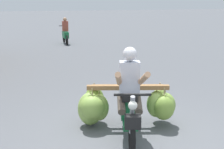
{
  "coord_description": "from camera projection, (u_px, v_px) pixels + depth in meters",
  "views": [
    {
      "loc": [
        -1.8,
        -4.35,
        2.35
      ],
      "look_at": [
        -0.01,
        1.39,
        0.9
      ],
      "focal_mm": 50.44,
      "sensor_mm": 36.0,
      "label": 1
    }
  ],
  "objects": [
    {
      "name": "ground_plane",
      "position": [
        138.0,
        147.0,
        5.11
      ],
      "size": [
        120.0,
        120.0,
        0.0
      ],
      "primitive_type": "plane",
      "color": "#56595E"
    },
    {
      "name": "motorbike_main_loaded",
      "position": [
        125.0,
        104.0,
        5.74
      ],
      "size": [
        1.84,
        1.96,
        1.58
      ],
      "color": "black",
      "rests_on": "ground"
    },
    {
      "name": "motorbike_distant_ahead_left",
      "position": [
        65.0,
        33.0,
        16.63
      ],
      "size": [
        0.5,
        1.62,
        1.4
      ],
      "color": "black",
      "rests_on": "ground"
    }
  ]
}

